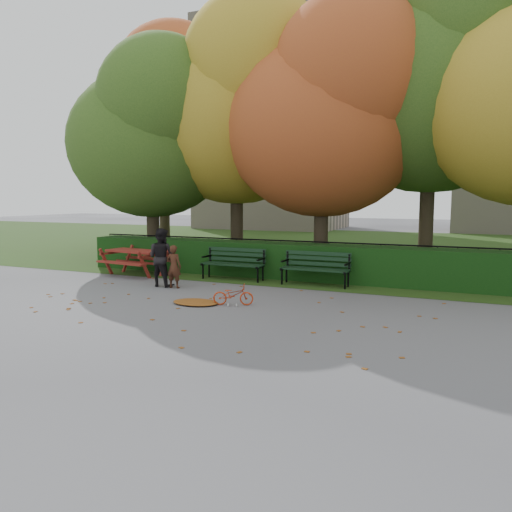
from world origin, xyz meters
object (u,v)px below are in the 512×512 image
at_px(tree_a, 155,131).
at_px(bench_right, 316,266).
at_px(tree_f, 166,115).
at_px(bench_left, 234,261).
at_px(child, 174,267).
at_px(adult, 161,257).
at_px(tree_c, 331,112).
at_px(bicycle, 233,295).
at_px(tree_b, 243,104).
at_px(picnic_table, 135,256).
at_px(tree_d, 445,71).

relative_size(tree_a, bench_right, 4.16).
distance_m(tree_f, bench_left, 9.56).
xyz_separation_m(child, adult, (-0.44, 0.10, 0.21)).
bearing_deg(tree_c, bicycle, -97.09).
distance_m(tree_b, bicycle, 8.41).
bearing_deg(tree_b, bench_right, -40.67).
height_order(tree_b, tree_f, tree_f).
height_order(tree_c, bicycle, tree_c).
bearing_deg(bench_left, tree_b, 110.58).
bearing_deg(child, tree_a, -53.74).
distance_m(tree_a, bicycle, 8.45).
distance_m(bench_left, picnic_table, 3.06).
height_order(adult, bicycle, adult).
height_order(bench_left, bicycle, bench_left).
bearing_deg(tree_d, picnic_table, -153.83).
bearing_deg(picnic_table, child, -23.70).
distance_m(tree_d, tree_f, 11.20).
distance_m(tree_d, bicycle, 9.49).
xyz_separation_m(tree_f, picnic_table, (2.81, -6.04, -5.11)).
bearing_deg(tree_a, tree_f, 117.98).
height_order(tree_a, bench_right, tree_a).
xyz_separation_m(tree_a, child, (3.07, -3.70, -3.97)).
height_order(tree_c, tree_f, tree_f).
relative_size(tree_c, bicycle, 9.17).
distance_m(tree_f, bench_right, 11.19).
xyz_separation_m(tree_c, bench_right, (0.27, -2.26, -4.30)).
xyz_separation_m(tree_c, bicycle, (-0.66, -5.31, -4.60)).
bearing_deg(tree_a, bench_right, -16.61).
height_order(tree_a, tree_c, tree_c).
relative_size(tree_f, picnic_table, 4.76).
distance_m(bench_left, adult, 2.15).
bearing_deg(child, tree_d, -141.64).
bearing_deg(tree_d, adult, -140.77).
distance_m(adult, bicycle, 3.08).
relative_size(tree_c, bench_right, 4.44).
relative_size(tree_c, tree_d, 0.84).
xyz_separation_m(tree_c, bench_left, (-2.13, -2.26, -4.30)).
xyz_separation_m(tree_d, bench_right, (-2.78, -3.53, -5.46)).
height_order(tree_d, adult, tree_d).
bearing_deg(tree_d, bench_left, -145.74).
height_order(tree_a, picnic_table, tree_a).
xyz_separation_m(tree_d, tree_f, (-11.01, 2.01, -0.29)).
distance_m(tree_d, bench_left, 8.31).
relative_size(tree_a, bench_left, 4.16).
height_order(tree_a, tree_d, tree_d).
xyz_separation_m(tree_f, bicycle, (7.31, -8.59, -5.46)).
bearing_deg(picnic_table, bench_left, 16.76).
bearing_deg(bench_right, adult, -154.72).
xyz_separation_m(bench_left, bench_right, (2.40, 0.00, 0.00)).
relative_size(tree_c, picnic_table, 4.15).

